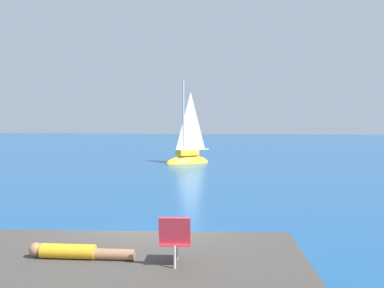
# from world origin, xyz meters

# --- Properties ---
(ground_plane) EXTENTS (160.00, 160.00, 0.00)m
(ground_plane) POSITION_xyz_m (0.00, 0.00, 0.00)
(ground_plane) COLOR navy
(shore_ledge) EXTENTS (6.19, 4.17, 0.80)m
(shore_ledge) POSITION_xyz_m (0.15, -2.73, 0.40)
(shore_ledge) COLOR #423D38
(shore_ledge) RESTS_ON ground
(boulder_seaward) EXTENTS (0.96, 1.06, 0.62)m
(boulder_seaward) POSITION_xyz_m (1.95, -1.17, 0.00)
(boulder_seaward) COLOR #413631
(boulder_seaward) RESTS_ON ground
(boulder_inland) EXTENTS (1.44, 1.57, 0.86)m
(boulder_inland) POSITION_xyz_m (1.05, -0.83, 0.00)
(boulder_inland) COLOR #434235
(boulder_inland) RESTS_ON ground
(sailboat_near) EXTENTS (3.27, 2.92, 6.26)m
(sailboat_near) POSITION_xyz_m (-1.98, 20.96, 0.34)
(sailboat_near) COLOR yellow
(sailboat_near) RESTS_ON ground
(person_sunbather) EXTENTS (1.76, 0.26, 0.25)m
(person_sunbather) POSITION_xyz_m (-0.66, -2.81, 0.92)
(person_sunbather) COLOR gold
(person_sunbather) RESTS_ON shore_ledge
(beach_chair) EXTENTS (0.53, 0.63, 0.80)m
(beach_chair) POSITION_xyz_m (1.01, -2.95, 1.25)
(beach_chair) COLOR #E03342
(beach_chair) RESTS_ON shore_ledge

